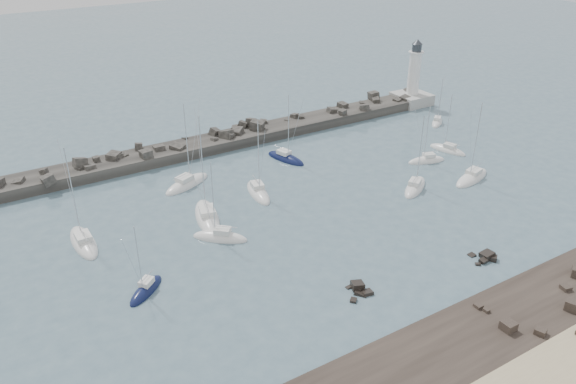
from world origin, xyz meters
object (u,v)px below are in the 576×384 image
at_px(sailboat_5, 220,238).
at_px(sailboat_11, 472,178).
at_px(sailboat_6, 258,193).
at_px(sailboat_9, 427,161).
at_px(sailboat_3, 207,217).
at_px(sailboat_10, 448,150).
at_px(lighthouse, 412,90).
at_px(sailboat_7, 415,188).
at_px(sailboat_1, 84,243).
at_px(sailboat_12, 437,122).
at_px(sailboat_8, 286,159).
at_px(sailboat_2, 146,290).
at_px(sailboat_4, 187,184).

distance_m(sailboat_5, sailboat_11, 42.05).
xyz_separation_m(sailboat_6, sailboat_9, (29.98, -4.57, -0.00)).
height_order(sailboat_3, sailboat_10, sailboat_3).
bearing_deg(lighthouse, sailboat_5, -154.41).
bearing_deg(sailboat_7, sailboat_5, 175.60).
xyz_separation_m(sailboat_6, sailboat_7, (21.47, -10.97, -0.00)).
distance_m(sailboat_1, sailboat_6, 25.91).
bearing_deg(sailboat_7, sailboat_6, 152.94).
distance_m(sailboat_10, sailboat_12, 13.94).
bearing_deg(sailboat_10, sailboat_8, 155.99).
height_order(sailboat_1, sailboat_5, sailboat_1).
height_order(lighthouse, sailboat_8, lighthouse).
distance_m(sailboat_2, sailboat_11, 53.77).
bearing_deg(sailboat_2, sailboat_10, 10.79).
relative_size(sailboat_7, sailboat_11, 0.91).
height_order(sailboat_6, sailboat_8, sailboat_6).
xyz_separation_m(sailboat_3, sailboat_6, (9.59, 2.73, -0.00)).
bearing_deg(sailboat_6, sailboat_12, 10.13).
bearing_deg(sailboat_5, sailboat_1, 152.72).
distance_m(sailboat_1, sailboat_5, 17.56).
xyz_separation_m(lighthouse, sailboat_1, (-74.40, -20.10, -2.95)).
height_order(sailboat_2, sailboat_6, sailboat_6).
bearing_deg(sailboat_3, sailboat_6, 15.90).
distance_m(sailboat_10, sailboat_11, 11.20).
bearing_deg(sailboat_12, sailboat_10, -127.08).
xyz_separation_m(sailboat_2, sailboat_8, (32.30, 22.92, -0.00)).
height_order(sailboat_5, sailboat_7, sailboat_7).
relative_size(sailboat_1, sailboat_6, 1.10).
xyz_separation_m(sailboat_2, sailboat_10, (58.66, 11.17, -0.01)).
height_order(lighthouse, sailboat_3, sailboat_3).
bearing_deg(sailboat_10, sailboat_5, -173.40).
relative_size(lighthouse, sailboat_7, 1.16).
bearing_deg(sailboat_4, sailboat_5, -97.53).
xyz_separation_m(sailboat_7, sailboat_9, (8.51, 6.40, -0.00)).
bearing_deg(sailboat_9, sailboat_1, 175.81).
height_order(sailboat_4, sailboat_12, sailboat_4).
xyz_separation_m(sailboat_4, sailboat_5, (-2.23, -16.85, 0.01)).
bearing_deg(sailboat_11, sailboat_5, 173.63).
distance_m(lighthouse, sailboat_7, 40.92).
height_order(sailboat_5, sailboat_6, sailboat_6).
distance_m(sailboat_6, sailboat_7, 24.11).
bearing_deg(sailboat_3, lighthouse, 21.05).
distance_m(sailboat_3, sailboat_7, 32.14).
height_order(lighthouse, sailboat_1, lighthouse).
relative_size(sailboat_7, sailboat_9, 1.17).
xyz_separation_m(sailboat_8, sailboat_12, (34.76, -0.62, -0.00)).
relative_size(sailboat_6, sailboat_7, 1.03).
bearing_deg(sailboat_6, sailboat_2, -147.30).
distance_m(sailboat_6, sailboat_12, 45.50).
relative_size(sailboat_3, sailboat_12, 1.62).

